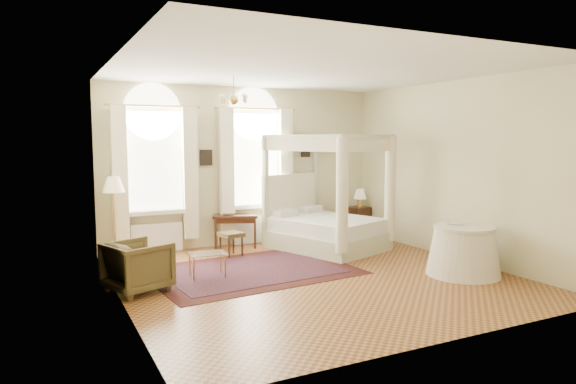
% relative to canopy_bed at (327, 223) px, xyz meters
% --- Properties ---
extents(ground, '(6.00, 6.00, 0.00)m').
position_rel_canopy_bed_xyz_m(ground, '(-1.28, -1.72, -0.53)').
color(ground, '#AA6031').
rests_on(ground, ground).
extents(room_walls, '(6.00, 6.00, 6.00)m').
position_rel_canopy_bed_xyz_m(room_walls, '(-1.28, -1.72, 1.45)').
color(room_walls, beige).
rests_on(room_walls, ground).
extents(window_left, '(1.62, 0.27, 3.29)m').
position_rel_canopy_bed_xyz_m(window_left, '(-3.18, 1.15, 0.96)').
color(window_left, white).
rests_on(window_left, room_walls).
extents(window_right, '(1.62, 0.27, 3.29)m').
position_rel_canopy_bed_xyz_m(window_right, '(-1.08, 1.15, 0.96)').
color(window_right, white).
rests_on(window_right, room_walls).
extents(chandelier, '(0.51, 0.45, 0.50)m').
position_rel_canopy_bed_xyz_m(chandelier, '(-2.18, -0.52, 2.38)').
color(chandelier, '#C19240').
rests_on(chandelier, room_walls).
extents(wall_pictures, '(2.54, 0.03, 0.39)m').
position_rel_canopy_bed_xyz_m(wall_pictures, '(-1.20, 1.25, 1.37)').
color(wall_pictures, black).
rests_on(wall_pictures, room_walls).
extents(canopy_bed, '(2.33, 2.57, 2.31)m').
position_rel_canopy_bed_xyz_m(canopy_bed, '(0.00, 0.00, 0.00)').
color(canopy_bed, '#BBBF9B').
rests_on(canopy_bed, ground).
extents(nightstand, '(0.54, 0.50, 0.66)m').
position_rel_canopy_bed_xyz_m(nightstand, '(1.42, 0.98, -0.20)').
color(nightstand, '#3B1E10').
rests_on(nightstand, ground).
extents(nightstand_lamp, '(0.28, 0.28, 0.41)m').
position_rel_canopy_bed_xyz_m(nightstand_lamp, '(1.45, 0.96, 0.41)').
color(nightstand_lamp, '#C19240').
rests_on(nightstand_lamp, nightstand).
extents(writing_desk, '(1.02, 0.79, 0.68)m').
position_rel_canopy_bed_xyz_m(writing_desk, '(-1.61, 0.98, 0.06)').
color(writing_desk, '#3B1E10').
rests_on(writing_desk, ground).
extents(laptop, '(0.40, 0.33, 0.03)m').
position_rel_canopy_bed_xyz_m(laptop, '(-1.76, 1.02, 0.17)').
color(laptop, black).
rests_on(laptop, writing_desk).
extents(stool, '(0.48, 0.48, 0.46)m').
position_rel_canopy_bed_xyz_m(stool, '(-1.97, 0.26, -0.14)').
color(stool, '#4D3F21').
rests_on(stool, ground).
extents(armchair, '(1.05, 1.04, 0.75)m').
position_rel_canopy_bed_xyz_m(armchair, '(-3.98, -1.27, -0.15)').
color(armchair, '#493E1F').
rests_on(armchair, ground).
extents(coffee_table, '(0.62, 0.46, 0.40)m').
position_rel_canopy_bed_xyz_m(coffee_table, '(-2.84, -0.99, -0.17)').
color(coffee_table, white).
rests_on(coffee_table, ground).
extents(floor_lamp, '(0.40, 0.40, 1.54)m').
position_rel_canopy_bed_xyz_m(floor_lamp, '(-3.98, 0.98, 0.79)').
color(floor_lamp, '#C19240').
rests_on(floor_lamp, ground).
extents(oriental_rug, '(3.55, 2.69, 0.01)m').
position_rel_canopy_bed_xyz_m(oriental_rug, '(-2.07, -0.94, -0.52)').
color(oriental_rug, '#42130F').
rests_on(oriental_rug, ground).
extents(side_table, '(1.19, 1.19, 0.81)m').
position_rel_canopy_bed_xyz_m(side_table, '(0.98, -2.71, -0.13)').
color(side_table, beige).
rests_on(side_table, ground).
extents(book, '(0.28, 0.30, 0.02)m').
position_rel_canopy_bed_xyz_m(book, '(0.89, -2.58, 0.30)').
color(book, black).
rests_on(book, side_table).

